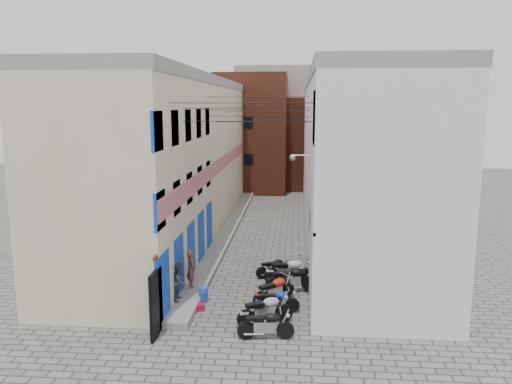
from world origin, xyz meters
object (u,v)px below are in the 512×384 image
(water_jug_far, at_px, (203,294))
(water_jug_near, at_px, (203,297))
(motorcycle_f, at_px, (289,269))
(person_b, at_px, (179,281))
(motorcycle_e, at_px, (292,278))
(motorcycle_b, at_px, (265,309))
(person_a, at_px, (191,268))
(motorcycle_d, at_px, (274,289))
(red_crate, at_px, (199,307))
(motorcycle_c, at_px, (277,300))
(motorcycle_a, at_px, (266,323))
(motorcycle_g, at_px, (274,267))

(water_jug_far, bearing_deg, water_jug_near, -90.00)
(motorcycle_f, bearing_deg, water_jug_near, -60.62)
(person_b, bearing_deg, motorcycle_e, -66.03)
(motorcycle_b, height_order, person_a, person_a)
(motorcycle_d, bearing_deg, motorcycle_f, 124.17)
(red_crate, bearing_deg, motorcycle_f, 43.40)
(water_jug_near, xyz_separation_m, red_crate, (0.00, -0.75, -0.10))
(water_jug_far, xyz_separation_m, red_crate, (0.00, -0.89, -0.15))
(water_jug_far, bearing_deg, person_b, -146.12)
(motorcycle_d, bearing_deg, water_jug_near, -129.13)
(motorcycle_c, bearing_deg, red_crate, -95.79)
(motorcycle_c, distance_m, red_crate, 2.87)
(motorcycle_d, bearing_deg, red_crate, -114.10)
(person_a, relative_size, person_b, 1.08)
(motorcycle_b, bearing_deg, person_b, -137.42)
(motorcycle_c, xyz_separation_m, water_jug_near, (-2.85, 0.70, -0.27))
(motorcycle_b, distance_m, water_jug_far, 3.16)
(motorcycle_a, bearing_deg, motorcycle_b, 179.22)
(motorcycle_c, bearing_deg, motorcycle_d, -178.61)
(person_a, distance_m, water_jug_near, 1.38)
(motorcycle_d, bearing_deg, motorcycle_g, 140.48)
(motorcycle_f, relative_size, red_crate, 5.41)
(motorcycle_e, bearing_deg, water_jug_near, -82.78)
(motorcycle_a, distance_m, motorcycle_g, 5.83)
(person_b, height_order, water_jug_far, person_b)
(motorcycle_e, distance_m, red_crate, 3.96)
(person_b, bearing_deg, motorcycle_f, -53.91)
(motorcycle_d, xyz_separation_m, water_jug_near, (-2.73, -0.16, -0.35))
(water_jug_near, bearing_deg, motorcycle_b, -35.07)
(red_crate, bearing_deg, motorcycle_g, 55.70)
(motorcycle_b, relative_size, person_a, 1.32)
(motorcycle_b, relative_size, motorcycle_g, 1.21)
(motorcycle_a, distance_m, water_jug_far, 3.93)
(motorcycle_b, distance_m, person_b, 3.59)
(motorcycle_e, height_order, person_b, person_b)
(person_a, bearing_deg, red_crate, 172.02)
(water_jug_far, bearing_deg, person_a, 128.42)
(person_a, bearing_deg, water_jug_near, -174.67)
(motorcycle_c, distance_m, water_jug_far, 2.98)
(person_a, xyz_separation_m, red_crate, (0.63, -1.69, -0.89))
(motorcycle_a, bearing_deg, motorcycle_e, 163.54)
(motorcycle_c, bearing_deg, person_a, -121.98)
(motorcycle_d, height_order, red_crate, motorcycle_d)
(motorcycle_a, relative_size, person_b, 1.30)
(motorcycle_d, xyz_separation_m, person_b, (-3.53, -0.55, 0.39))
(motorcycle_a, bearing_deg, red_crate, -134.00)
(motorcycle_e, relative_size, motorcycle_f, 1.01)
(motorcycle_b, xyz_separation_m, water_jug_near, (-2.50, 1.76, -0.37))
(motorcycle_b, xyz_separation_m, person_a, (-3.13, 2.70, 0.43))
(motorcycle_d, relative_size, person_b, 1.39)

